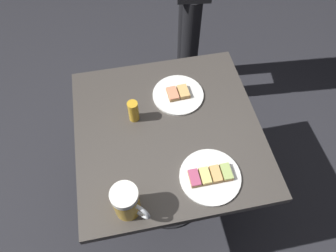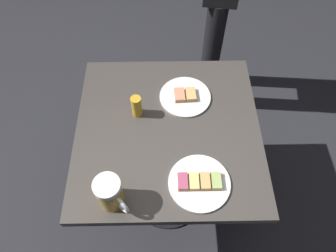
{
  "view_description": "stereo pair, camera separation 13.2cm",
  "coord_description": "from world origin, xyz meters",
  "px_view_note": "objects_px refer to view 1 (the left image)",
  "views": [
    {
      "loc": [
        -0.14,
        -0.71,
        1.87
      ],
      "look_at": [
        0.0,
        0.0,
        0.77
      ],
      "focal_mm": 33.61,
      "sensor_mm": 36.0,
      "label": 1
    },
    {
      "loc": [
        -0.01,
        -0.73,
        1.87
      ],
      "look_at": [
        0.0,
        0.0,
        0.77
      ],
      "focal_mm": 33.61,
      "sensor_mm": 36.0,
      "label": 2
    }
  ],
  "objects_px": {
    "beer_glass_small": "(133,111)",
    "plate_far": "(178,94)",
    "plate_near": "(210,176)",
    "beer_mug": "(127,202)"
  },
  "relations": [
    {
      "from": "plate_near",
      "to": "plate_far",
      "type": "bearing_deg",
      "value": 94.71
    },
    {
      "from": "plate_near",
      "to": "beer_glass_small",
      "type": "distance_m",
      "value": 0.42
    },
    {
      "from": "beer_mug",
      "to": "plate_near",
      "type": "bearing_deg",
      "value": 11.17
    },
    {
      "from": "plate_far",
      "to": "beer_glass_small",
      "type": "relative_size",
      "value": 2.23
    },
    {
      "from": "beer_mug",
      "to": "beer_glass_small",
      "type": "distance_m",
      "value": 0.4
    },
    {
      "from": "plate_far",
      "to": "beer_mug",
      "type": "xyz_separation_m",
      "value": [
        -0.29,
        -0.48,
        0.07
      ]
    },
    {
      "from": "plate_near",
      "to": "plate_far",
      "type": "height_order",
      "value": "same"
    },
    {
      "from": "beer_glass_small",
      "to": "plate_far",
      "type": "bearing_deg",
      "value": 22.0
    },
    {
      "from": "beer_glass_small",
      "to": "plate_near",
      "type": "bearing_deg",
      "value": -53.39
    },
    {
      "from": "plate_far",
      "to": "plate_near",
      "type": "bearing_deg",
      "value": -85.29
    }
  ]
}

